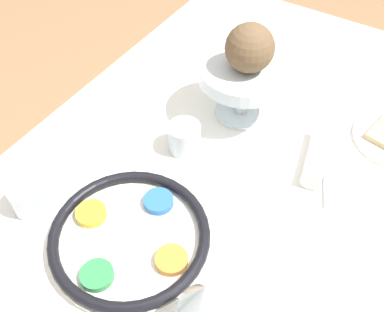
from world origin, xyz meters
name	(u,v)px	position (x,y,z in m)	size (l,w,h in m)	color
dining_table	(217,271)	(0.00, 0.00, 0.36)	(1.39, 0.86, 0.71)	white
seder_plate	(130,236)	(-0.20, 0.08, 0.73)	(0.28, 0.28, 0.03)	white
wine_glass	(205,299)	(-0.27, -0.11, 0.83)	(0.08, 0.08, 0.15)	silver
fruit_stand	(244,77)	(0.19, 0.07, 0.82)	(0.19, 0.19, 0.13)	silver
orange_fruit	(252,47)	(0.21, 0.07, 0.88)	(0.08, 0.08, 0.08)	orange
coconut	(250,48)	(0.19, 0.06, 0.89)	(0.10, 0.10, 0.10)	brown
napkin_roll	(317,155)	(0.15, -0.13, 0.73)	(0.16, 0.07, 0.04)	white
cup_near	(184,137)	(0.04, 0.12, 0.75)	(0.07, 0.07, 0.06)	silver
cup_mid	(29,197)	(-0.24, 0.28, 0.75)	(0.07, 0.07, 0.06)	silver
spoon	(329,178)	(0.12, -0.17, 0.72)	(0.14, 0.07, 0.01)	silver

